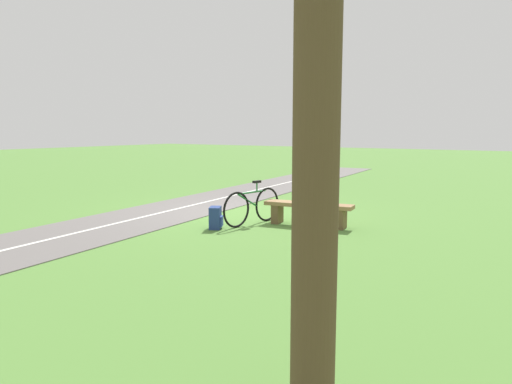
# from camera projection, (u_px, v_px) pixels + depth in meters

# --- Properties ---
(ground_plane) EXTENTS (80.00, 80.00, 0.00)m
(ground_plane) POSITION_uv_depth(u_px,v_px,m) (238.00, 213.00, 11.39)
(ground_plane) COLOR #548438
(paved_path) EXTENTS (5.40, 36.07, 0.02)m
(paved_path) POSITION_uv_depth(u_px,v_px,m) (59.00, 238.00, 8.72)
(paved_path) COLOR #66605E
(paved_path) RESTS_ON ground_plane
(path_centre_line) EXTENTS (2.79, 31.90, 0.00)m
(path_centre_line) POSITION_uv_depth(u_px,v_px,m) (58.00, 237.00, 8.72)
(path_centre_line) COLOR silver
(path_centre_line) RESTS_ON paved_path
(bench) EXTENTS (1.90, 0.62, 0.48)m
(bench) POSITION_uv_depth(u_px,v_px,m) (308.00, 210.00, 9.81)
(bench) COLOR #937047
(bench) RESTS_ON ground_plane
(person_seated) EXTENTS (0.38, 0.38, 0.78)m
(person_seated) POSITION_uv_depth(u_px,v_px,m) (323.00, 188.00, 9.62)
(person_seated) COLOR #B2231E
(person_seated) RESTS_ON bench
(bicycle) EXTENTS (0.32, 1.68, 0.92)m
(bicycle) POSITION_uv_depth(u_px,v_px,m) (252.00, 206.00, 9.95)
(bicycle) COLOR black
(bicycle) RESTS_ON ground_plane
(backpack) EXTENTS (0.36, 0.39, 0.45)m
(backpack) POSITION_uv_depth(u_px,v_px,m) (216.00, 218.00, 9.53)
(backpack) COLOR navy
(backpack) RESTS_ON ground_plane
(tree_far_right) EXTENTS (1.37, 1.37, 4.20)m
(tree_far_right) POSITION_uv_depth(u_px,v_px,m) (313.00, 152.00, 3.11)
(tree_far_right) COLOR brown
(tree_far_right) RESTS_ON ground_plane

